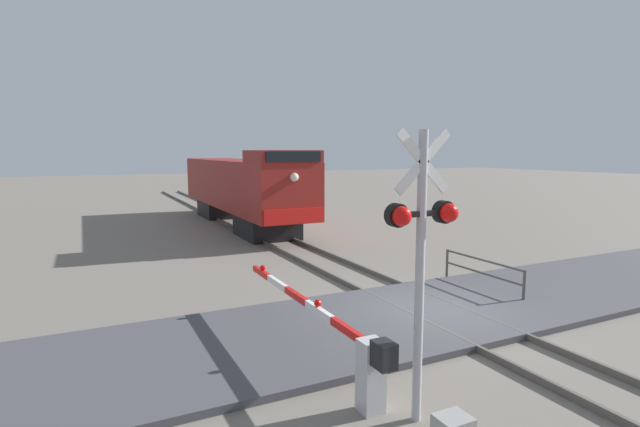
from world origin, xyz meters
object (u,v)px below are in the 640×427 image
locomotive (242,187)px  guard_railing (482,269)px  crossing_signal (422,242)px  crossing_gate (345,344)px

locomotive → guard_railing: 15.34m
crossing_signal → crossing_gate: crossing_signal is taller
crossing_gate → locomotive: bearing=78.1°
locomotive → crossing_gate: locomotive is taller
locomotive → crossing_gate: size_ratio=2.44×
guard_railing → crossing_gate: bearing=-152.5°
crossing_signal → guard_railing: (5.98, 4.74, -2.13)m
locomotive → crossing_signal: size_ratio=3.41×
guard_railing → crossing_signal: bearing=-141.6°
crossing_signal → guard_railing: crossing_signal is taller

